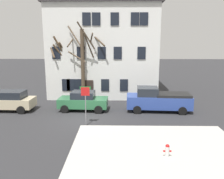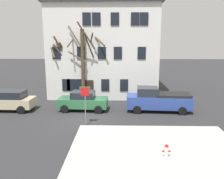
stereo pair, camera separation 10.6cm
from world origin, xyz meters
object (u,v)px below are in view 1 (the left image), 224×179
tree_bare_near (59,65)px  street_sign_pole (85,99)px  tree_bare_mid (78,65)px  fire_hydrant (167,150)px  pickup_truck_blue (158,100)px  car_beige_wagon (8,100)px  tree_bare_end (104,63)px  building_main (104,40)px  tree_bare_far (83,62)px  car_green_sedan (83,101)px

tree_bare_near → street_sign_pole: size_ratio=2.35×
tree_bare_mid → street_sign_pole: 7.95m
fire_hydrant → pickup_truck_blue: bearing=83.4°
car_beige_wagon → fire_hydrant: (12.01, -8.37, -0.44)m
tree_bare_mid → tree_bare_end: 2.62m
building_main → tree_bare_far: building_main is taller
building_main → car_beige_wagon: size_ratio=2.66×
tree_bare_mid → tree_bare_end: tree_bare_mid is taller
building_main → car_green_sedan: 9.49m
tree_bare_near → pickup_truck_blue: (9.43, -4.01, -2.61)m
tree_bare_near → street_sign_pole: tree_bare_near is taller
car_green_sedan → fire_hydrant: 10.17m
tree_bare_end → pickup_truck_blue: tree_bare_end is taller
car_beige_wagon → pickup_truck_blue: 12.99m
tree_bare_mid → pickup_truck_blue: tree_bare_mid is taller
tree_bare_mid → tree_bare_end: size_ratio=1.05×
pickup_truck_blue → street_sign_pole: size_ratio=1.94×
tree_bare_mid → fire_hydrant: (6.43, -12.39, -3.09)m
tree_bare_near → pickup_truck_blue: bearing=-23.1°
tree_bare_end → fire_hydrant: size_ratio=10.26×
building_main → car_green_sedan: (-1.45, -7.77, -5.25)m
car_beige_wagon → car_green_sedan: bearing=1.6°
tree_bare_far → car_beige_wagon: tree_bare_far is taller
car_beige_wagon → street_sign_pole: 8.14m
car_beige_wagon → fire_hydrant: bearing=-34.9°
car_green_sedan → street_sign_pole: 4.02m
tree_bare_far → pickup_truck_blue: tree_bare_far is taller
pickup_truck_blue → street_sign_pole: bearing=-147.5°
tree_bare_mid → street_sign_pole: bearing=-77.9°
tree_bare_far → fire_hydrant: size_ratio=11.23×
building_main → fire_hydrant: 17.73m
tree_bare_near → tree_bare_mid: bearing=-2.3°
pickup_truck_blue → fire_hydrant: (-0.98, -8.45, -0.53)m
building_main → fire_hydrant: bearing=-76.1°
tree_bare_near → tree_bare_end: tree_bare_end is taller
tree_bare_mid → tree_bare_far: size_ratio=0.96×
car_green_sedan → tree_bare_mid: bearing=103.7°
tree_bare_mid → pickup_truck_blue: bearing=-27.9°
tree_bare_end → car_green_sedan: size_ratio=1.63×
building_main → tree_bare_mid: 5.25m
tree_bare_mid → street_sign_pole: (1.64, -7.62, -1.56)m
tree_bare_far → pickup_truck_blue: 8.12m
car_beige_wagon → street_sign_pole: street_sign_pole is taller
pickup_truck_blue → tree_bare_near: bearing=156.9°
tree_bare_far → car_green_sedan: size_ratio=1.79×
building_main → tree_bare_end: (0.22, -3.64, -2.33)m
car_beige_wagon → pickup_truck_blue: pickup_truck_blue is taller
building_main → car_beige_wagon: 12.39m
tree_bare_far → building_main: bearing=68.8°
tree_bare_far → street_sign_pole: bearing=-81.1°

